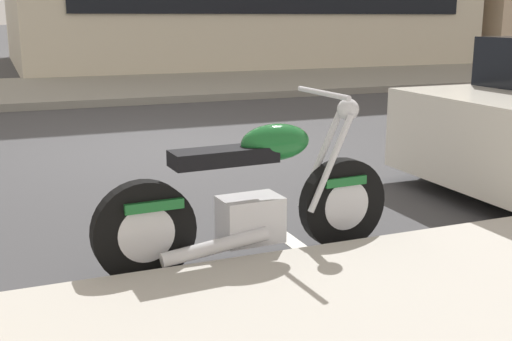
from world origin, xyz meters
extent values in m
plane|color=#3D3D3F|center=(0.00, 0.00, 0.00)|extent=(260.00, 260.00, 0.00)
cube|color=silver|center=(0.00, -3.43, 0.00)|extent=(0.12, 2.20, 0.01)
cylinder|color=black|center=(0.28, -3.88, 0.32)|extent=(0.64, 0.14, 0.64)
cylinder|color=silver|center=(0.28, -3.88, 0.32)|extent=(0.36, 0.14, 0.35)
cylinder|color=black|center=(-1.13, -3.96, 0.32)|extent=(0.64, 0.14, 0.64)
cylinder|color=silver|center=(-1.13, -3.96, 0.32)|extent=(0.36, 0.14, 0.35)
cube|color=silver|center=(-0.43, -3.92, 0.30)|extent=(0.41, 0.28, 0.30)
cube|color=black|center=(-0.61, -3.93, 0.74)|extent=(0.69, 0.26, 0.10)
ellipsoid|color=#196028|center=(-0.25, -3.91, 0.80)|extent=(0.49, 0.27, 0.24)
cube|color=#196028|center=(-1.08, -3.95, 0.49)|extent=(0.37, 0.20, 0.06)
cube|color=#196028|center=(0.26, -3.88, 0.49)|extent=(0.33, 0.18, 0.06)
cylinder|color=silver|center=(0.13, -3.82, 0.63)|extent=(0.34, 0.06, 0.65)
cylinder|color=silver|center=(0.14, -3.96, 0.63)|extent=(0.34, 0.06, 0.65)
cylinder|color=silver|center=(0.10, -3.89, 1.10)|extent=(0.07, 0.62, 0.04)
sphere|color=silver|center=(0.30, -3.88, 0.98)|extent=(0.15, 0.15, 0.15)
cylinder|color=silver|center=(-0.72, -4.08, 0.21)|extent=(0.71, 0.13, 0.16)
cylinder|color=black|center=(2.33, -2.47, 0.31)|extent=(0.62, 0.22, 0.62)
camera|label=1|loc=(-1.90, -7.62, 1.59)|focal=44.87mm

